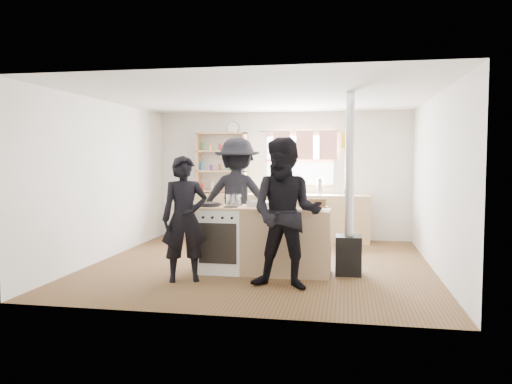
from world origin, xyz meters
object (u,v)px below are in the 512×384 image
(stockpot_counter, at_px, (291,200))
(person_far, at_px, (237,199))
(roast_tray, at_px, (262,203))
(skillet_greens, at_px, (209,204))
(flue_heater, at_px, (349,228))
(bread_board, at_px, (318,204))
(cooking_island, at_px, (265,240))
(person_near_left, at_px, (185,219))
(person_near_right, at_px, (286,214))
(stockpot_stove, at_px, (234,200))
(thermos, at_px, (320,187))

(stockpot_counter, relative_size, person_far, 0.15)
(roast_tray, relative_size, person_far, 0.20)
(skillet_greens, bearing_deg, flue_heater, 6.27)
(bread_board, bearing_deg, cooking_island, 179.81)
(cooking_island, bearing_deg, bread_board, -0.19)
(skillet_greens, relative_size, person_far, 0.23)
(cooking_island, distance_m, bread_board, 0.89)
(roast_tray, bearing_deg, person_far, 121.47)
(stockpot_counter, relative_size, person_near_left, 0.18)
(person_near_right, bearing_deg, flue_heater, 55.47)
(skillet_greens, xyz_separation_m, bread_board, (1.50, 0.09, 0.02))
(stockpot_stove, xyz_separation_m, flue_heater, (1.62, -0.02, -0.36))
(bread_board, bearing_deg, flue_heater, 16.00)
(stockpot_counter, height_order, person_far, person_far)
(person_far, bearing_deg, skillet_greens, 78.38)
(thermos, xyz_separation_m, cooking_island, (-0.61, -2.77, -0.58))
(bread_board, xyz_separation_m, person_near_right, (-0.34, -0.77, -0.05))
(stockpot_stove, bearing_deg, stockpot_counter, -3.61)
(cooking_island, height_order, skillet_greens, skillet_greens)
(cooking_island, distance_m, person_near_left, 1.19)
(flue_heater, bearing_deg, stockpot_stove, 179.37)
(cooking_island, relative_size, roast_tray, 5.10)
(person_near_right, bearing_deg, stockpot_stove, 139.61)
(person_near_left, bearing_deg, person_far, 55.63)
(stockpot_counter, bearing_deg, bread_board, -13.24)
(person_near_left, bearing_deg, bread_board, -1.40)
(thermos, xyz_separation_m, stockpot_counter, (-0.25, -2.69, -0.02))
(skillet_greens, bearing_deg, roast_tray, 10.65)
(person_far, bearing_deg, flue_heater, 153.04)
(thermos, height_order, person_far, person_far)
(roast_tray, height_order, stockpot_counter, stockpot_counter)
(flue_heater, bearing_deg, bread_board, -164.00)
(roast_tray, height_order, person_near_right, person_near_right)
(thermos, relative_size, flue_heater, 0.12)
(cooking_island, bearing_deg, flue_heater, 5.88)
(roast_tray, distance_m, bread_board, 0.78)
(thermos, bearing_deg, person_near_right, -93.59)
(stockpot_counter, relative_size, person_near_right, 0.16)
(stockpot_counter, distance_m, person_near_left, 1.51)
(bread_board, bearing_deg, person_near_right, -113.86)
(thermos, bearing_deg, stockpot_stove, -112.39)
(flue_heater, distance_m, person_far, 1.96)
(stockpot_stove, relative_size, person_near_right, 0.12)
(thermos, relative_size, bread_board, 1.03)
(bread_board, bearing_deg, stockpot_counter, 166.76)
(person_near_right, height_order, person_far, person_far)
(roast_tray, distance_m, flue_heater, 1.25)
(cooking_island, bearing_deg, stockpot_counter, 12.97)
(skillet_greens, relative_size, person_near_left, 0.26)
(skillet_greens, bearing_deg, person_near_right, -30.19)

